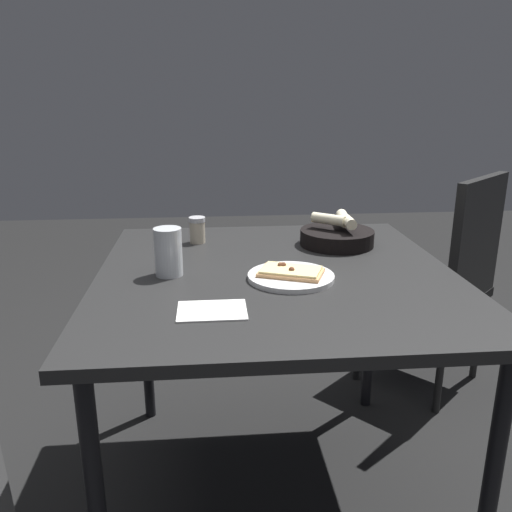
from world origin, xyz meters
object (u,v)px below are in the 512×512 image
at_px(pepper_shaker, 197,231).
at_px(chair_near, 445,274).
at_px(pizza_plate, 291,275).
at_px(bread_basket, 337,235).
at_px(beer_glass, 168,254).
at_px(dining_table, 276,292).

xyz_separation_m(pepper_shaker, chair_near, (-1.01, -0.27, -0.28)).
distance_m(pizza_plate, bread_basket, 0.38).
height_order(beer_glass, pepper_shaker, beer_glass).
xyz_separation_m(pizza_plate, bread_basket, (-0.20, -0.32, 0.02)).
xyz_separation_m(pizza_plate, beer_glass, (0.33, -0.06, 0.05)).
distance_m(dining_table, pizza_plate, 0.11).
distance_m(beer_glass, chair_near, 1.27).
relative_size(pizza_plate, bread_basket, 0.97).
relative_size(dining_table, beer_glass, 7.85).
bearing_deg(chair_near, beer_glass, 28.58).
bearing_deg(chair_near, pizza_plate, 41.02).
xyz_separation_m(bread_basket, beer_glass, (0.53, 0.25, 0.03)).
bearing_deg(beer_glass, pizza_plate, 168.86).
distance_m(pizza_plate, chair_near, 1.03).
bearing_deg(dining_table, pizza_plate, 112.53).
height_order(dining_table, chair_near, chair_near).
height_order(pizza_plate, chair_near, chair_near).
bearing_deg(pizza_plate, pepper_shaker, -56.60).
xyz_separation_m(pizza_plate, pepper_shaker, (0.26, -0.39, 0.03)).
xyz_separation_m(dining_table, chair_near, (-0.78, -0.58, -0.17)).
relative_size(pizza_plate, pepper_shaker, 2.68).
bearing_deg(bread_basket, pepper_shaker, -8.73).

